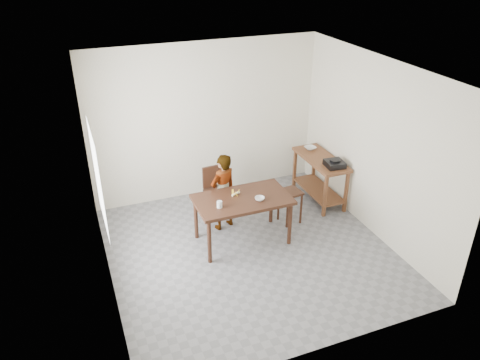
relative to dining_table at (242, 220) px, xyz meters
name	(u,v)px	position (x,y,z in m)	size (l,w,h in m)	color
floor	(250,252)	(0.00, -0.30, -0.40)	(4.00, 4.00, 0.04)	slate
ceiling	(252,69)	(0.00, -0.30, 2.35)	(4.00, 4.00, 0.04)	white
wall_back	(205,121)	(0.00, 1.72, 0.98)	(4.00, 0.04, 2.70)	white
wall_front	(329,254)	(0.00, -2.32, 0.98)	(4.00, 0.04, 2.70)	white
wall_left	(97,197)	(-2.02, -0.30, 0.98)	(0.04, 4.00, 2.70)	white
wall_right	(376,148)	(2.02, -0.30, 0.98)	(0.04, 4.00, 2.70)	white
window_pane	(98,178)	(-1.97, -0.10, 1.12)	(0.02, 1.10, 1.30)	white
dining_table	(242,220)	(0.00, 0.00, 0.00)	(1.40, 0.80, 0.75)	#361D12
prep_counter	(319,179)	(1.72, 0.70, 0.03)	(0.50, 1.20, 0.80)	brown
child	(223,192)	(-0.14, 0.47, 0.26)	(0.46, 0.30, 1.27)	silver
dining_chair	(218,192)	(-0.08, 0.87, 0.03)	(0.40, 0.40, 0.82)	#361D12
stool	(290,206)	(0.91, 0.23, -0.09)	(0.32, 0.32, 0.56)	#361D12
glass_tumbler	(220,204)	(-0.40, -0.13, 0.42)	(0.08, 0.08, 0.10)	silver
small_bowl	(260,199)	(0.21, -0.14, 0.40)	(0.14, 0.14, 0.05)	silver
banana	(236,193)	(-0.06, 0.12, 0.40)	(0.16, 0.11, 0.06)	gold
serving_bowl	(310,148)	(1.72, 1.09, 0.45)	(0.20, 0.20, 0.05)	silver
gas_burner	(335,164)	(1.75, 0.33, 0.47)	(0.29, 0.29, 0.10)	black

